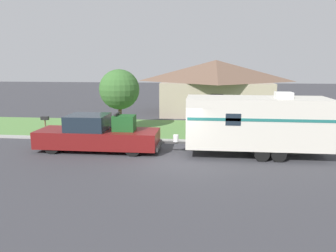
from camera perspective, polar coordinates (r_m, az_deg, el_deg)
ground_plane at (r=15.61m, az=1.14°, el=-6.10°), size 120.00×120.00×0.00m
curb_strip at (r=19.20m, az=2.12°, el=-2.61°), size 80.00×0.30×0.14m
lawn_strip at (r=22.77m, az=2.77°, el=-0.59°), size 80.00×7.00×0.03m
house_across_street at (r=30.38m, az=8.25°, el=6.95°), size 10.12×7.99×4.80m
pickup_truck at (r=17.61m, az=-12.18°, el=-1.49°), size 6.48×2.05×2.03m
travel_trailer at (r=16.78m, az=15.12°, el=0.65°), size 8.11×2.43×3.19m
mailbox at (r=22.01m, az=-20.63°, el=0.83°), size 0.48×0.20×1.26m
tree_in_yard at (r=22.24m, az=-8.46°, el=6.30°), size 2.68×2.68×4.16m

